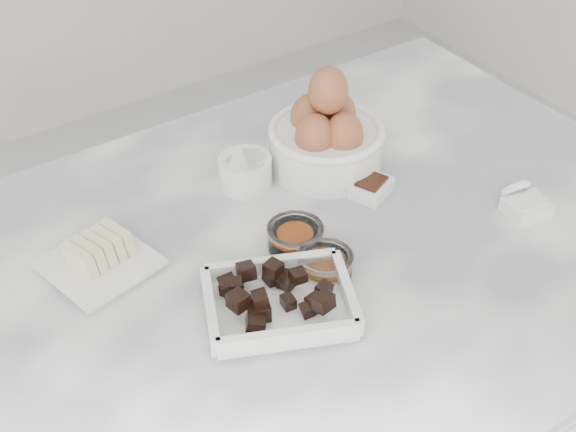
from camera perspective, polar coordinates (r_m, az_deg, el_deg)
The scene contains 9 objects.
marble_slab at distance 1.12m, azimuth 0.01°, elevation -3.55°, with size 1.20×0.80×0.04m, color white.
chocolate_dish at distance 1.01m, azimuth -0.62°, elevation -6.00°, with size 0.23×0.21×0.05m.
butter_plate at distance 1.10m, azimuth -13.43°, elevation -2.99°, with size 0.16×0.16×0.06m.
sugar_ramekin at distance 1.22m, azimuth -3.06°, elevation 3.23°, with size 0.08×0.08×0.05m.
egg_bowl at distance 1.24m, azimuth 2.74°, elevation 5.69°, with size 0.18×0.18×0.17m.
honey_bowl at distance 1.07m, azimuth 2.65°, elevation -3.42°, with size 0.08×0.08×0.03m.
zest_bowl at distance 1.11m, azimuth 0.52°, elevation -1.42°, with size 0.08×0.08×0.04m.
vanilla_spoon at distance 1.22m, azimuth 5.61°, elevation 2.27°, with size 0.08×0.09×0.05m.
salt_spoon at distance 1.22m, azimuth 16.44°, elevation 0.93°, with size 0.07×0.08×0.05m.
Camera 1 is at (-0.46, -0.69, 1.68)m, focal length 50.00 mm.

